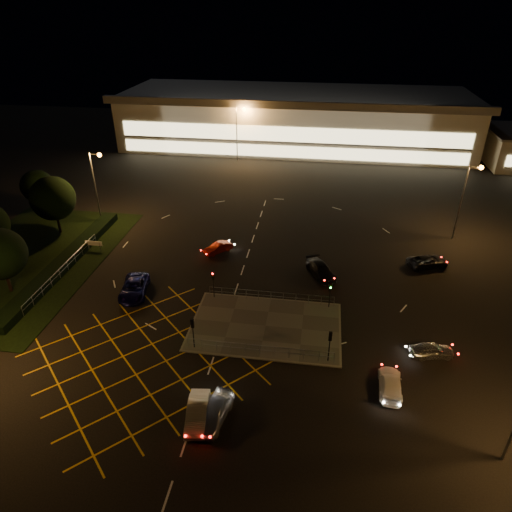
# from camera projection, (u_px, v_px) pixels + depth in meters

# --- Properties ---
(ground) EXTENTS (180.00, 180.00, 0.00)m
(ground) POSITION_uv_depth(u_px,v_px,m) (249.00, 312.00, 46.00)
(ground) COLOR black
(ground) RESTS_ON ground
(pedestrian_island) EXTENTS (14.00, 9.00, 0.12)m
(pedestrian_island) POSITION_uv_depth(u_px,v_px,m) (266.00, 326.00, 43.99)
(pedestrian_island) COLOR #4C4944
(pedestrian_island) RESTS_ON ground
(grass_verge) EXTENTS (18.00, 30.00, 0.08)m
(grass_verge) POSITION_uv_depth(u_px,v_px,m) (27.00, 262.00, 54.69)
(grass_verge) COLOR black
(grass_verge) RESTS_ON ground
(hedge) EXTENTS (2.00, 26.00, 1.00)m
(hedge) POSITION_uv_depth(u_px,v_px,m) (65.00, 262.00, 53.83)
(hedge) COLOR black
(hedge) RESTS_ON ground
(supermarket) EXTENTS (72.00, 26.50, 10.50)m
(supermarket) POSITION_uv_depth(u_px,v_px,m) (295.00, 118.00, 96.62)
(supermarket) COLOR beige
(supermarket) RESTS_ON ground
(streetlight_nw) EXTENTS (1.78, 0.56, 10.03)m
(streetlight_nw) POSITION_uv_depth(u_px,v_px,m) (97.00, 178.00, 61.21)
(streetlight_nw) COLOR slate
(streetlight_nw) RESTS_ON ground
(streetlight_ne) EXTENTS (1.78, 0.56, 10.03)m
(streetlight_ne) POSITION_uv_depth(u_px,v_px,m) (467.00, 192.00, 56.83)
(streetlight_ne) COLOR slate
(streetlight_ne) RESTS_ON ground
(streetlight_far_left) EXTENTS (1.78, 0.56, 10.03)m
(streetlight_far_left) POSITION_uv_depth(u_px,v_px,m) (239.00, 127.00, 85.22)
(streetlight_far_left) COLOR slate
(streetlight_far_left) RESTS_ON ground
(streetlight_far_right) EXTENTS (1.78, 0.56, 10.03)m
(streetlight_far_right) POSITION_uv_depth(u_px,v_px,m) (460.00, 132.00, 81.86)
(streetlight_far_right) COLOR slate
(streetlight_far_right) RESTS_ON ground
(signal_sw) EXTENTS (0.28, 0.30, 3.15)m
(signal_sw) POSITION_uv_depth(u_px,v_px,m) (193.00, 327.00, 40.18)
(signal_sw) COLOR black
(signal_sw) RESTS_ON pedestrian_island
(signal_se) EXTENTS (0.28, 0.30, 3.15)m
(signal_se) POSITION_uv_depth(u_px,v_px,m) (330.00, 340.00, 38.66)
(signal_se) COLOR black
(signal_se) RESTS_ON pedestrian_island
(signal_nw) EXTENTS (0.28, 0.30, 3.15)m
(signal_nw) POSITION_uv_depth(u_px,v_px,m) (213.00, 279.00, 47.05)
(signal_nw) COLOR black
(signal_nw) RESTS_ON pedestrian_island
(signal_ne) EXTENTS (0.28, 0.30, 3.15)m
(signal_ne) POSITION_uv_depth(u_px,v_px,m) (330.00, 289.00, 45.52)
(signal_ne) COLOR black
(signal_ne) RESTS_ON pedestrian_island
(tree_c) EXTENTS (5.76, 5.76, 7.84)m
(tree_c) POSITION_uv_depth(u_px,v_px,m) (53.00, 198.00, 59.14)
(tree_c) COLOR black
(tree_c) RESTS_ON ground
(tree_d) EXTENTS (4.68, 4.68, 6.37)m
(tree_d) POSITION_uv_depth(u_px,v_px,m) (37.00, 186.00, 65.52)
(tree_d) COLOR black
(tree_d) RESTS_ON ground
(tree_e) EXTENTS (5.40, 5.40, 7.35)m
(tree_e) POSITION_uv_depth(u_px,v_px,m) (0.00, 254.00, 47.00)
(tree_e) COLOR black
(tree_e) RESTS_ON ground
(car_near_silver) EXTENTS (2.64, 4.79, 1.55)m
(car_near_silver) POSITION_uv_depth(u_px,v_px,m) (214.00, 412.00, 34.02)
(car_near_silver) COLOR silver
(car_near_silver) RESTS_ON ground
(car_queue_white) EXTENTS (2.04, 4.46, 1.42)m
(car_queue_white) POSITION_uv_depth(u_px,v_px,m) (198.00, 413.00, 34.03)
(car_queue_white) COLOR silver
(car_queue_white) RESTS_ON ground
(car_left_blue) EXTENTS (3.55, 5.96, 1.55)m
(car_left_blue) POSITION_uv_depth(u_px,v_px,m) (134.00, 288.00, 48.51)
(car_left_blue) COLOR #0B0D45
(car_left_blue) RESTS_ON ground
(car_far_dkgrey) EXTENTS (4.07, 5.30, 1.43)m
(car_far_dkgrey) POSITION_uv_depth(u_px,v_px,m) (321.00, 270.00, 51.81)
(car_far_dkgrey) COLOR black
(car_far_dkgrey) RESTS_ON ground
(car_right_silver) EXTENTS (4.06, 2.23, 1.31)m
(car_right_silver) POSITION_uv_depth(u_px,v_px,m) (432.00, 350.00, 40.11)
(car_right_silver) COLOR #AAADB1
(car_right_silver) RESTS_ON ground
(car_circ_red) EXTENTS (3.47, 3.56, 1.22)m
(car_circ_red) POSITION_uv_depth(u_px,v_px,m) (218.00, 248.00, 56.58)
(car_circ_red) COLOR maroon
(car_circ_red) RESTS_ON ground
(car_east_grey) EXTENTS (5.28, 3.71, 1.34)m
(car_east_grey) POSITION_uv_depth(u_px,v_px,m) (428.00, 262.00, 53.53)
(car_east_grey) COLOR black
(car_east_grey) RESTS_ON ground
(car_approach_white) EXTENTS (2.02, 4.46, 1.27)m
(car_approach_white) POSITION_uv_depth(u_px,v_px,m) (390.00, 384.00, 36.65)
(car_approach_white) COLOR white
(car_approach_white) RESTS_ON ground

